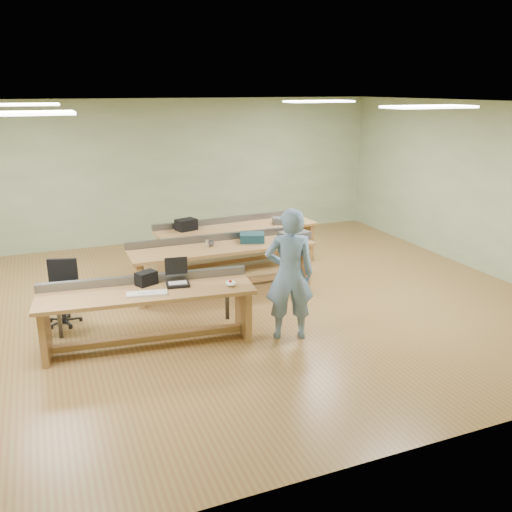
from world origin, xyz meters
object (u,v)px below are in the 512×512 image
object	(u,v)px
workbench_front	(148,305)
parts_bin_teal	(252,238)
workbench_back	(237,236)
camera_bag	(146,278)
task_chair	(63,301)
laptop_base	(178,284)
parts_bin_grey	(294,236)
person	(290,275)
workbench_mid	(222,257)
mug	(211,244)
drinks_can	(207,243)

from	to	relation	value
workbench_front	parts_bin_teal	world-z (taller)	parts_bin_teal
workbench_front	workbench_back	world-z (taller)	same
workbench_back	camera_bag	xyz separation A→B (m)	(-2.15, -2.49, 0.28)
task_chair	workbench_front	bearing A→B (deg)	-32.88
laptop_base	camera_bag	distance (m)	0.42
workbench_front	laptop_base	distance (m)	0.46
task_chair	parts_bin_grey	world-z (taller)	task_chair
person	task_chair	distance (m)	3.25
workbench_front	task_chair	xyz separation A→B (m)	(-0.99, 1.13, -0.22)
workbench_mid	mug	world-z (taller)	workbench_mid
parts_bin_teal	workbench_front	bearing A→B (deg)	-142.32
person	parts_bin_grey	size ratio (longest dim) A/B	3.62
workbench_front	drinks_can	distance (m)	2.07
workbench_back	drinks_can	distance (m)	1.43
workbench_back	parts_bin_grey	world-z (taller)	parts_bin_grey
mug	drinks_can	distance (m)	0.06
laptop_base	workbench_front	bearing A→B (deg)	-169.51
mug	drinks_can	world-z (taller)	drinks_can
person	drinks_can	world-z (taller)	person
task_chair	parts_bin_grey	xyz separation A→B (m)	(3.78, 0.34, 0.49)
camera_bag	task_chair	xyz separation A→B (m)	(-1.03, 0.93, -0.51)
workbench_back	camera_bag	distance (m)	3.30
workbench_mid	mug	bearing A→B (deg)	172.58
workbench_front	camera_bag	world-z (taller)	camera_bag
workbench_mid	mug	distance (m)	0.29
person	drinks_can	distance (m)	2.14
person	camera_bag	size ratio (longest dim) A/B	6.83
workbench_back	laptop_base	xyz separation A→B (m)	(-1.78, -2.67, 0.21)
camera_bag	task_chair	distance (m)	1.48
parts_bin_teal	parts_bin_grey	xyz separation A→B (m)	(0.71, -0.14, -0.00)
parts_bin_teal	drinks_can	xyz separation A→B (m)	(-0.78, -0.01, -0.02)
person	parts_bin_grey	xyz separation A→B (m)	(1.02, 1.95, -0.07)
workbench_mid	parts_bin_teal	bearing A→B (deg)	3.37
workbench_back	laptop_base	distance (m)	3.22
workbench_front	camera_bag	bearing A→B (deg)	85.13
task_chair	laptop_base	bearing A→B (deg)	-22.53
workbench_front	mug	bearing A→B (deg)	55.95
camera_bag	workbench_back	bearing A→B (deg)	24.44
task_chair	mug	bearing A→B (deg)	27.28
workbench_front	drinks_can	world-z (taller)	workbench_front
workbench_back	laptop_base	world-z (taller)	workbench_back
workbench_front	drinks_can	bearing A→B (deg)	57.10
parts_bin_teal	drinks_can	distance (m)	0.78
workbench_front	drinks_can	xyz separation A→B (m)	(1.30, 1.60, 0.25)
parts_bin_grey	mug	bearing A→B (deg)	174.73
person	camera_bag	bearing A→B (deg)	-2.80
workbench_mid	parts_bin_grey	distance (m)	1.29
person	camera_bag	world-z (taller)	person
laptop_base	camera_bag	xyz separation A→B (m)	(-0.37, 0.18, 0.07)
drinks_can	mug	bearing A→B (deg)	1.65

